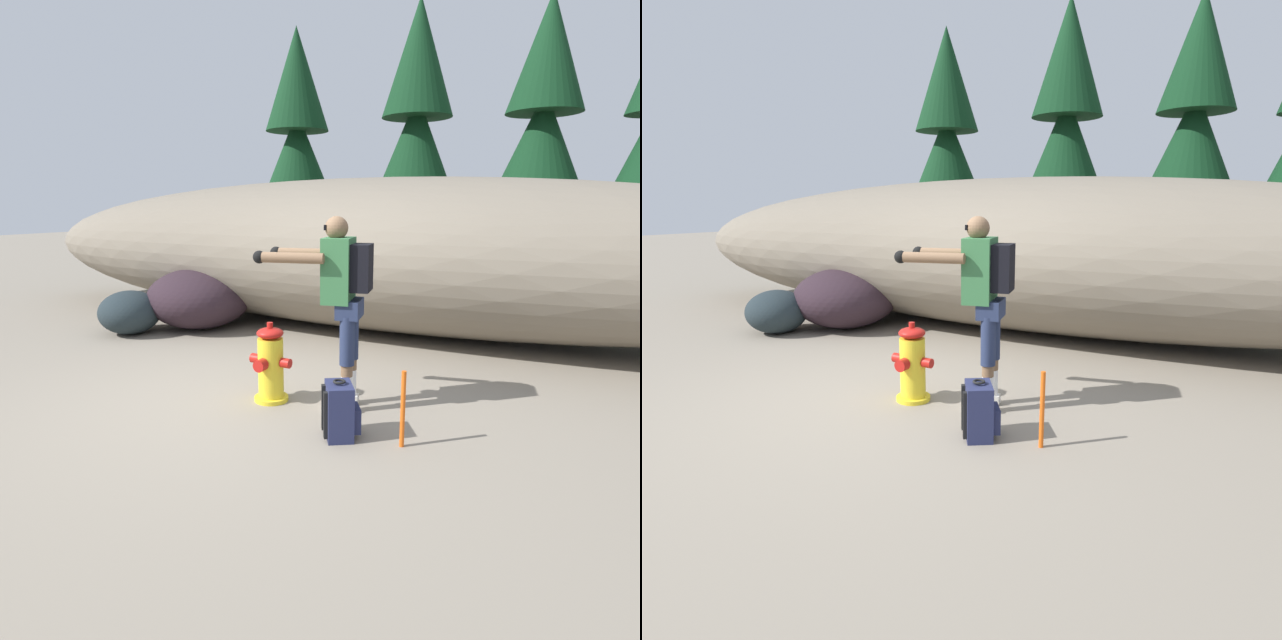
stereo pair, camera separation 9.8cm
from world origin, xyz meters
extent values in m
cube|color=gray|center=(0.00, 0.00, -0.02)|extent=(56.00, 56.00, 0.04)
ellipsoid|color=#756B5B|center=(0.00, 3.48, 1.09)|extent=(13.19, 3.20, 2.17)
cylinder|color=yellow|center=(0.24, 0.15, 0.02)|extent=(0.32, 0.32, 0.04)
cylinder|color=yellow|center=(0.24, 0.15, 0.32)|extent=(0.24, 0.24, 0.56)
ellipsoid|color=red|center=(0.24, 0.15, 0.65)|extent=(0.25, 0.25, 0.10)
cylinder|color=red|center=(0.24, 0.15, 0.72)|extent=(0.06, 0.06, 0.05)
cylinder|color=red|center=(0.07, 0.15, 0.39)|extent=(0.09, 0.09, 0.09)
cylinder|color=red|center=(0.40, 0.15, 0.39)|extent=(0.09, 0.09, 0.09)
cylinder|color=red|center=(0.24, -0.02, 0.39)|extent=(0.11, 0.09, 0.11)
cube|color=beige|center=(0.92, 0.21, 0.04)|extent=(0.28, 0.16, 0.09)
cylinder|color=white|center=(0.97, 0.22, 0.21)|extent=(0.10, 0.10, 0.24)
cylinder|color=brown|center=(0.97, 0.22, 0.38)|extent=(0.10, 0.10, 0.10)
cylinder|color=#232D4C|center=(0.97, 0.22, 0.65)|extent=(0.13, 0.13, 0.43)
cube|color=beige|center=(0.87, 0.40, 0.04)|extent=(0.28, 0.16, 0.09)
cylinder|color=white|center=(0.93, 0.42, 0.21)|extent=(0.10, 0.10, 0.24)
cylinder|color=brown|center=(0.93, 0.42, 0.38)|extent=(0.10, 0.10, 0.10)
cylinder|color=#232D4C|center=(0.93, 0.42, 0.65)|extent=(0.13, 0.13, 0.43)
cube|color=#232D4C|center=(0.95, 0.32, 0.92)|extent=(0.27, 0.36, 0.16)
cube|color=#336B3D|center=(0.85, 0.29, 1.24)|extent=(0.32, 0.41, 0.56)
cube|color=black|center=(1.05, 0.34, 1.27)|extent=(0.22, 0.31, 0.40)
sphere|color=brown|center=(0.83, 0.29, 1.60)|extent=(0.20, 0.20, 0.20)
cube|color=black|center=(0.75, 0.27, 1.61)|extent=(0.05, 0.15, 0.04)
cylinder|color=brown|center=(0.55, -0.01, 1.36)|extent=(0.59, 0.22, 0.09)
sphere|color=black|center=(0.28, -0.07, 1.36)|extent=(0.11, 0.11, 0.11)
cylinder|color=brown|center=(0.44, 0.42, 1.36)|extent=(0.59, 0.22, 0.09)
sphere|color=black|center=(0.18, 0.36, 1.36)|extent=(0.11, 0.11, 0.11)
cube|color=#23284C|center=(1.14, -0.28, 0.22)|extent=(0.33, 0.36, 0.44)
cube|color=#23284C|center=(1.25, -0.21, 0.15)|extent=(0.16, 0.21, 0.20)
torus|color=black|center=(1.14, -0.28, 0.46)|extent=(0.10, 0.10, 0.02)
cube|color=black|center=(1.00, -0.27, 0.22)|extent=(0.05, 0.06, 0.37)
cube|color=black|center=(1.09, -0.41, 0.22)|extent=(0.05, 0.06, 0.37)
ellipsoid|color=#202A2F|center=(-2.96, 1.43, 0.30)|extent=(1.21, 1.23, 0.61)
ellipsoid|color=#2B1D25|center=(-2.33, 2.18, 0.44)|extent=(1.54, 1.57, 0.89)
cylinder|color=#47331E|center=(-4.38, 8.68, 0.56)|extent=(0.30, 0.30, 1.13)
cone|color=#0F3319|center=(-4.38, 8.68, 2.63)|extent=(2.51, 2.51, 3.01)
cone|color=#0F3319|center=(-4.38, 8.68, 4.89)|extent=(1.63, 1.63, 2.51)
cylinder|color=#47331E|center=(-1.44, 9.45, 0.56)|extent=(0.32, 0.32, 1.13)
cone|color=#0F3319|center=(-1.44, 9.45, 2.77)|extent=(2.65, 2.65, 3.29)
cone|color=#0F3319|center=(-1.44, 9.45, 5.24)|extent=(1.72, 1.72, 2.74)
cylinder|color=#47331E|center=(1.38, 10.26, 0.62)|extent=(0.32, 0.32, 1.24)
cone|color=#0F3319|center=(1.38, 10.26, 2.82)|extent=(2.70, 2.70, 3.17)
cone|color=#0F3319|center=(1.38, 10.26, 5.20)|extent=(1.75, 1.75, 2.64)
cylinder|color=#E55914|center=(1.64, -0.21, 0.30)|extent=(0.04, 0.04, 0.60)
camera|label=1|loc=(2.80, -3.78, 1.81)|focal=29.57mm
camera|label=2|loc=(2.89, -3.73, 1.81)|focal=29.57mm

